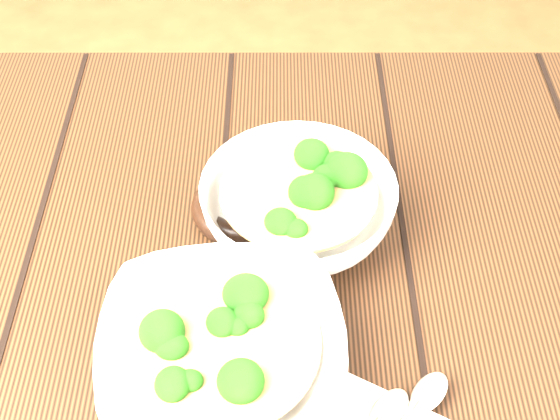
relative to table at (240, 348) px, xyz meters
name	(u,v)px	position (x,y,z in m)	size (l,w,h in m)	color
table	(240,348)	(0.00, 0.00, 0.00)	(1.20, 0.80, 0.75)	#341D0E
soup_bowl_front	(222,352)	(-0.01, -0.10, 0.15)	(0.24, 0.24, 0.07)	white
soup_bowl_back	(298,205)	(0.06, 0.08, 0.16)	(0.27, 0.27, 0.08)	white
trivet	(242,207)	(0.00, 0.10, 0.13)	(0.11, 0.11, 0.03)	black
spoon_right	(410,419)	(0.16, -0.16, 0.13)	(0.12, 0.14, 0.01)	#A29E8F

